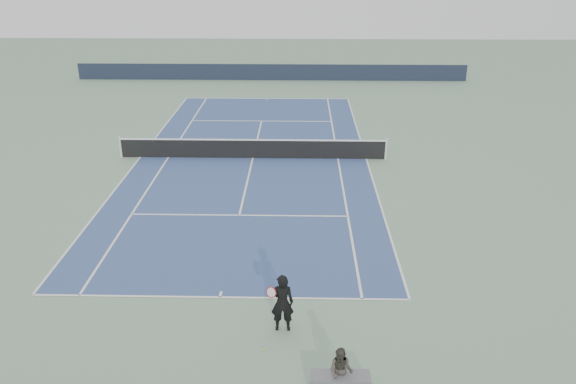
{
  "coord_description": "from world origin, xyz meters",
  "views": [
    {
      "loc": [
        2.29,
        -25.54,
        9.25
      ],
      "look_at": [
        1.86,
        -6.65,
        1.1
      ],
      "focal_mm": 35.0,
      "sensor_mm": 36.0,
      "label": 1
    }
  ],
  "objects_px": {
    "tennis_player": "(282,303)",
    "spectator_bench": "(341,376)",
    "tennis_net": "(253,148)",
    "tennis_ball": "(264,349)"
  },
  "relations": [
    {
      "from": "tennis_ball",
      "to": "spectator_bench",
      "type": "height_order",
      "value": "spectator_bench"
    },
    {
      "from": "tennis_player",
      "to": "spectator_bench",
      "type": "relative_size",
      "value": 1.17
    },
    {
      "from": "tennis_ball",
      "to": "spectator_bench",
      "type": "xyz_separation_m",
      "value": [
        1.83,
        -1.37,
        0.37
      ]
    },
    {
      "from": "tennis_player",
      "to": "tennis_net",
      "type": "bearing_deg",
      "value": 97.93
    },
    {
      "from": "tennis_net",
      "to": "spectator_bench",
      "type": "xyz_separation_m",
      "value": [
        3.25,
        -15.54,
        -0.1
      ]
    },
    {
      "from": "tennis_net",
      "to": "tennis_ball",
      "type": "xyz_separation_m",
      "value": [
        1.42,
        -14.17,
        -0.47
      ]
    },
    {
      "from": "tennis_ball",
      "to": "spectator_bench",
      "type": "distance_m",
      "value": 2.31
    },
    {
      "from": "tennis_net",
      "to": "spectator_bench",
      "type": "relative_size",
      "value": 9.1
    },
    {
      "from": "tennis_net",
      "to": "tennis_ball",
      "type": "bearing_deg",
      "value": -84.27
    },
    {
      "from": "tennis_net",
      "to": "tennis_player",
      "type": "height_order",
      "value": "tennis_player"
    }
  ]
}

